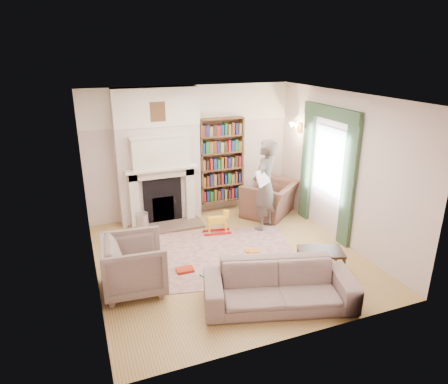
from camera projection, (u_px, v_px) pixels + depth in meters
name	position (u px, v px, depth m)	size (l,w,h in m)	color
floor	(229.00, 257.00, 7.11)	(4.50, 4.50, 0.00)	olive
ceiling	(230.00, 97.00, 6.16)	(4.50, 4.50, 0.00)	white
wall_back	(191.00, 152.00, 8.61)	(4.50, 4.50, 0.00)	beige
wall_front	(300.00, 240.00, 4.66)	(4.50, 4.50, 0.00)	beige
wall_left	(88.00, 200.00, 5.88)	(4.50, 4.50, 0.00)	beige
wall_right	(342.00, 169.00, 7.40)	(4.50, 4.50, 0.00)	beige
fireplace	(159.00, 158.00, 8.19)	(1.70, 0.58, 2.80)	beige
bookcase	(221.00, 160.00, 8.79)	(1.00, 0.24, 1.85)	brown
window	(329.00, 161.00, 7.72)	(0.02, 0.90, 1.30)	silver
curtain_left	(349.00, 184.00, 7.18)	(0.07, 0.32, 2.40)	#2F472E
curtain_right	(307.00, 164.00, 8.41)	(0.07, 0.32, 2.40)	#2F472E
pelmet	(331.00, 113.00, 7.39)	(0.09, 1.70, 0.24)	#2F472E
wall_sconce	(292.00, 129.00, 8.47)	(0.20, 0.24, 0.24)	gold
rug	(218.00, 255.00, 7.15)	(2.78, 2.14, 0.01)	#C7B097
armchair_reading	(270.00, 199.00, 8.82)	(1.14, 1.00, 0.74)	#4D2A29
armchair_left	(134.00, 265.00, 6.03)	(0.91, 0.94, 0.85)	gray
sofa	(279.00, 286.00, 5.70)	(2.14, 0.84, 0.63)	gray
man_reading	(265.00, 185.00, 7.95)	(0.68, 0.45, 1.86)	#574D46
newspaper	(263.00, 177.00, 7.64)	(0.45, 0.02, 0.31)	white
coffee_table	(320.00, 263.00, 6.48)	(0.70, 0.45, 0.45)	#372013
paraffin_heater	(143.00, 226.00, 7.68)	(0.24, 0.24, 0.55)	#B7BAC0
rocking_horse	(217.00, 222.00, 7.93)	(0.55, 0.22, 0.49)	yellow
board_game	(214.00, 275.00, 6.51)	(0.35, 0.35, 0.03)	gold
game_box_lid	(185.00, 270.00, 6.63)	(0.28, 0.19, 0.05)	#AE2713
comic_annuals	(252.00, 260.00, 6.98)	(0.79, 0.92, 0.02)	red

